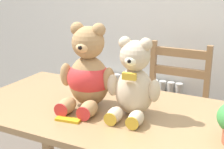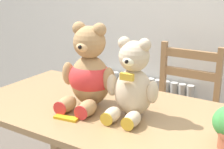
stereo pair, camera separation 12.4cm
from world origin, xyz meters
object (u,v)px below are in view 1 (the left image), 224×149
(chocolate_bar, at_px, (68,120))
(teddy_bear_right, at_px, (134,83))
(wooden_chair_behind, at_px, (171,111))
(teddy_bear_left, at_px, (88,74))

(chocolate_bar, bearing_deg, teddy_bear_right, 39.93)
(wooden_chair_behind, xyz_separation_m, teddy_bear_left, (-0.22, -0.77, 0.46))
(chocolate_bar, bearing_deg, teddy_bear_left, 92.93)
(wooden_chair_behind, height_order, teddy_bear_left, teddy_bear_left)
(chocolate_bar, bearing_deg, wooden_chair_behind, 77.62)
(wooden_chair_behind, bearing_deg, teddy_bear_right, 91.68)
(wooden_chair_behind, distance_m, teddy_bear_right, 0.89)
(teddy_bear_right, bearing_deg, wooden_chair_behind, -92.02)
(teddy_bear_left, bearing_deg, chocolate_bar, 86.65)
(teddy_bear_left, distance_m, teddy_bear_right, 0.25)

